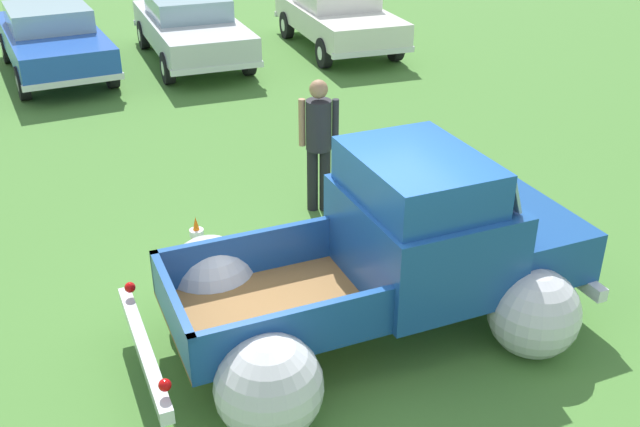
{
  "coord_description": "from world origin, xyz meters",
  "views": [
    {
      "loc": [
        -3.01,
        -5.53,
        4.67
      ],
      "look_at": [
        0.0,
        1.07,
        0.89
      ],
      "focal_mm": 41.3,
      "sensor_mm": 36.0,
      "label": 1
    }
  ],
  "objects": [
    {
      "name": "ground_plane",
      "position": [
        0.0,
        0.0,
        0.0
      ],
      "size": [
        80.0,
        80.0,
        0.0
      ],
      "primitive_type": "plane",
      "color": "#477A33"
    },
    {
      "name": "vintage_pickup_truck",
      "position": [
        0.39,
        -0.01,
        0.76
      ],
      "size": [
        4.67,
        2.85,
        1.96
      ],
      "rotation": [
        0.0,
        0.0,
        -0.02
      ],
      "color": "black",
      "rests_on": "ground"
    },
    {
      "name": "show_car_0",
      "position": [
        -1.73,
        10.96,
        0.78
      ],
      "size": [
        2.05,
        4.62,
        1.43
      ],
      "rotation": [
        0.0,
        0.0,
        -1.54
      ],
      "color": "black",
      "rests_on": "ground"
    },
    {
      "name": "show_car_1",
      "position": [
        1.23,
        10.78,
        0.79
      ],
      "size": [
        2.16,
        4.82,
        1.43
      ],
      "rotation": [
        0.0,
        0.0,
        -1.63
      ],
      "color": "black",
      "rests_on": "ground"
    },
    {
      "name": "show_car_2",
      "position": [
        4.7,
        10.36,
        0.78
      ],
      "size": [
        2.29,
        4.55,
        1.43
      ],
      "rotation": [
        0.0,
        0.0,
        -1.66
      ],
      "color": "black",
      "rests_on": "ground"
    },
    {
      "name": "spectator_0",
      "position": [
        0.75,
        2.76,
        1.07
      ],
      "size": [
        0.52,
        0.45,
        1.85
      ],
      "rotation": [
        0.0,
        0.0,
        1.13
      ],
      "color": "black",
      "rests_on": "ground"
    },
    {
      "name": "lane_cone_0",
      "position": [
        -1.17,
        2.06,
        0.31
      ],
      "size": [
        0.36,
        0.36,
        0.63
      ],
      "color": "black",
      "rests_on": "ground"
    }
  ]
}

